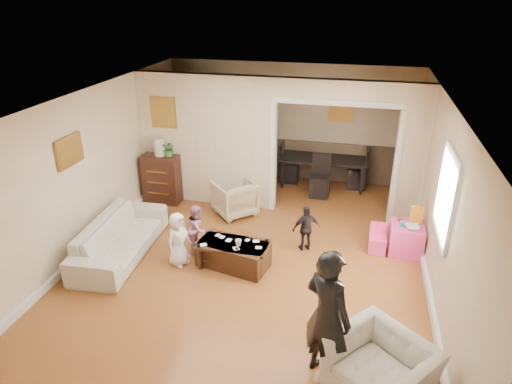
% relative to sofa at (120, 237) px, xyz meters
% --- Properties ---
extents(floor, '(7.00, 7.00, 0.00)m').
position_rel_sofa_xyz_m(floor, '(2.13, 0.49, -0.31)').
color(floor, '#AC602C').
rests_on(floor, ground).
extents(partition_left, '(2.75, 0.18, 2.60)m').
position_rel_sofa_xyz_m(partition_left, '(0.75, 2.29, 0.99)').
color(partition_left, beige).
rests_on(partition_left, ground).
extents(partition_right, '(0.55, 0.18, 2.60)m').
position_rel_sofa_xyz_m(partition_right, '(4.60, 2.29, 0.99)').
color(partition_right, beige).
rests_on(partition_right, ground).
extents(partition_header, '(2.22, 0.18, 0.35)m').
position_rel_sofa_xyz_m(partition_header, '(3.23, 2.29, 2.11)').
color(partition_header, beige).
rests_on(partition_header, partition_right).
extents(window_pane, '(0.03, 0.95, 1.10)m').
position_rel_sofa_xyz_m(window_pane, '(4.86, 0.09, 1.24)').
color(window_pane, white).
rests_on(window_pane, ground).
extents(framed_art_partition, '(0.45, 0.03, 0.55)m').
position_rel_sofa_xyz_m(framed_art_partition, '(-0.07, 2.19, 1.54)').
color(framed_art_partition, brown).
rests_on(framed_art_partition, partition_left).
extents(framed_art_sofa_wall, '(0.03, 0.55, 0.40)m').
position_rel_sofa_xyz_m(framed_art_sofa_wall, '(-0.58, -0.11, 1.49)').
color(framed_art_sofa_wall, brown).
extents(framed_art_alcove, '(0.45, 0.03, 0.55)m').
position_rel_sofa_xyz_m(framed_art_alcove, '(3.23, 3.93, 1.39)').
color(framed_art_alcove, brown).
extents(sofa, '(0.97, 2.19, 0.63)m').
position_rel_sofa_xyz_m(sofa, '(0.00, 0.00, 0.00)').
color(sofa, beige).
rests_on(sofa, ground).
extents(armchair_back, '(1.03, 1.03, 0.67)m').
position_rel_sofa_xyz_m(armchair_back, '(1.43, 1.84, 0.02)').
color(armchair_back, tan).
rests_on(armchair_back, ground).
extents(armchair_front, '(1.34, 1.32, 0.66)m').
position_rel_sofa_xyz_m(armchair_front, '(4.12, -1.90, 0.02)').
color(armchair_front, beige).
rests_on(armchair_front, ground).
extents(dresser, '(0.73, 0.41, 1.01)m').
position_rel_sofa_xyz_m(dresser, '(-0.16, 2.04, 0.19)').
color(dresser, '#371B10').
rests_on(dresser, ground).
extents(table_lamp, '(0.22, 0.22, 0.36)m').
position_rel_sofa_xyz_m(table_lamp, '(-0.16, 2.04, 0.87)').
color(table_lamp, beige).
rests_on(table_lamp, dresser).
extents(potted_plant, '(0.29, 0.25, 0.32)m').
position_rel_sofa_xyz_m(potted_plant, '(0.04, 2.04, 0.86)').
color(potted_plant, '#33662D').
rests_on(potted_plant, dresser).
extents(coffee_table, '(1.19, 0.77, 0.41)m').
position_rel_sofa_xyz_m(coffee_table, '(1.90, 0.09, -0.11)').
color(coffee_table, '#382211').
rests_on(coffee_table, ground).
extents(coffee_cup, '(0.12, 0.12, 0.10)m').
position_rel_sofa_xyz_m(coffee_cup, '(2.00, 0.04, 0.15)').
color(coffee_cup, silver).
rests_on(coffee_cup, coffee_table).
extents(play_table, '(0.54, 0.54, 0.52)m').
position_rel_sofa_xyz_m(play_table, '(4.58, 1.14, -0.06)').
color(play_table, '#FF439D').
rests_on(play_table, ground).
extents(cereal_box, '(0.20, 0.07, 0.30)m').
position_rel_sofa_xyz_m(cereal_box, '(4.70, 1.24, 0.35)').
color(cereal_box, yellow).
rests_on(cereal_box, play_table).
extents(cyan_cup, '(0.08, 0.08, 0.08)m').
position_rel_sofa_xyz_m(cyan_cup, '(4.48, 1.09, 0.24)').
color(cyan_cup, '#26A6C1').
rests_on(cyan_cup, play_table).
extents(toy_block, '(0.10, 0.08, 0.05)m').
position_rel_sofa_xyz_m(toy_block, '(4.46, 1.26, 0.23)').
color(toy_block, red).
rests_on(toy_block, play_table).
extents(play_bowl, '(0.23, 0.23, 0.06)m').
position_rel_sofa_xyz_m(play_bowl, '(4.63, 1.02, 0.23)').
color(play_bowl, silver).
rests_on(play_bowl, play_table).
extents(dining_table, '(1.91, 1.10, 0.67)m').
position_rel_sofa_xyz_m(dining_table, '(2.95, 3.70, 0.02)').
color(dining_table, black).
rests_on(dining_table, ground).
extents(adult_person, '(0.72, 0.67, 1.64)m').
position_rel_sofa_xyz_m(adult_person, '(3.51, -1.78, 0.51)').
color(adult_person, black).
rests_on(adult_person, ground).
extents(child_kneel_a, '(0.43, 0.52, 0.90)m').
position_rel_sofa_xyz_m(child_kneel_a, '(1.05, -0.06, 0.14)').
color(child_kneel_a, white).
rests_on(child_kneel_a, ground).
extents(child_kneel_b, '(0.37, 0.45, 0.84)m').
position_rel_sofa_xyz_m(child_kneel_b, '(1.20, 0.39, 0.10)').
color(child_kneel_b, '#C97D96').
rests_on(child_kneel_b, ground).
extents(child_toddler, '(0.51, 0.40, 0.81)m').
position_rel_sofa_xyz_m(child_toddler, '(2.95, 0.84, 0.09)').
color(child_toddler, black).
rests_on(child_toddler, ground).
extents(craft_papers, '(0.97, 0.44, 0.00)m').
position_rel_sofa_xyz_m(craft_papers, '(1.91, 0.11, 0.10)').
color(craft_papers, white).
rests_on(craft_papers, coffee_table).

